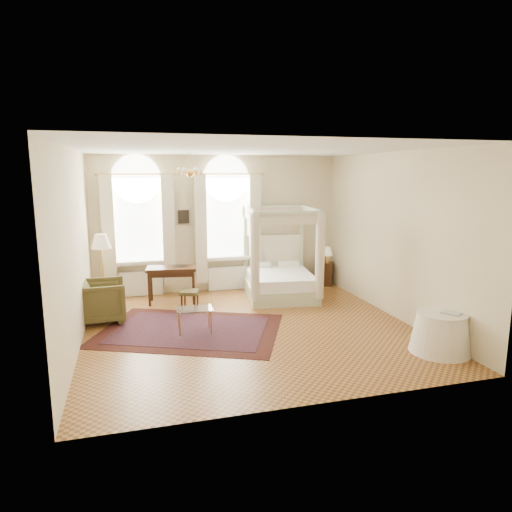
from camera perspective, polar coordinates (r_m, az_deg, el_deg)
The scene contains 18 objects.
ground at distance 8.72m, azimuth -0.76°, elevation -8.98°, with size 6.00×6.00×0.00m, color #AB6931.
room_walls at distance 8.27m, azimuth -0.79°, elevation 4.06°, with size 6.00×6.00×6.00m.
window_left at distance 10.91m, azimuth -14.42°, elevation 2.70°, with size 1.62×0.27×3.29m.
window_right at distance 11.15m, azimuth -3.56°, elevation 3.17°, with size 1.62×0.27×3.29m.
chandelier at distance 9.23m, azimuth -8.25°, elevation 10.39°, with size 0.51×0.45×0.50m.
wall_pictures at distance 11.18m, azimuth -4.26°, elevation 5.26°, with size 2.54×0.03×0.39m.
canopy_bed at distance 10.72m, azimuth 3.02°, elevation -2.61°, with size 1.83×2.13×2.10m.
nightstand at distance 11.97m, azimuth 8.48°, elevation -2.20°, with size 0.42×0.38×0.60m, color #371F0F.
nightstand_lamp at distance 11.88m, azimuth 8.91°, elevation 0.46°, with size 0.27×0.27×0.40m.
writing_desk at distance 10.34m, azimuth -10.51°, elevation -2.01°, with size 1.16×0.72×0.82m.
laptop at distance 10.36m, azimuth -9.62°, elevation -1.21°, with size 0.33×0.21×0.03m, color black.
stool at distance 9.82m, azimuth -8.30°, elevation -4.68°, with size 0.47×0.47×0.42m.
armchair at distance 9.47m, azimuth -18.73°, elevation -5.35°, with size 0.88×0.91×0.83m, color #473F1E.
coffee_table at distance 8.48m, azimuth -7.70°, elevation -6.79°, with size 0.68×0.49×0.44m.
floor_lamp at distance 10.20m, azimuth -18.78°, elevation 1.29°, with size 0.41×0.41×1.61m.
oriental_rug at distance 8.67m, azimuth -8.24°, elevation -9.15°, with size 3.91×3.44×0.01m.
side_table at distance 8.10m, azimuth 22.09°, elevation -8.87°, with size 0.98×0.98×0.67m.
book at distance 7.90m, azimuth 22.94°, elevation -6.74°, with size 0.21×0.28×0.03m, color black.
Camera 1 is at (-2.10, -7.95, 2.91)m, focal length 32.00 mm.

